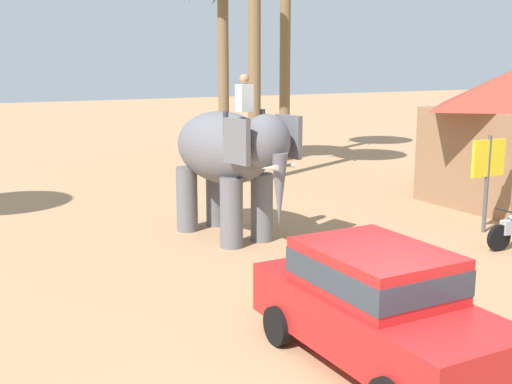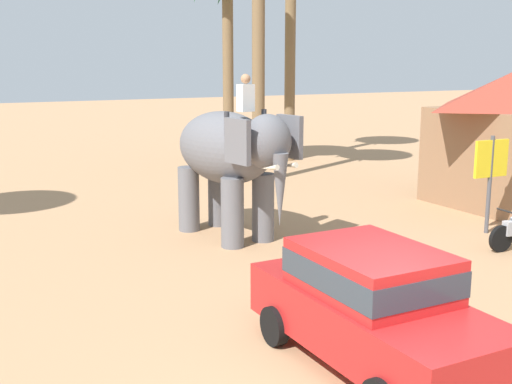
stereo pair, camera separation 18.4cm
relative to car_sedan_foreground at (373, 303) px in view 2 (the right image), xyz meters
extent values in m
cube|color=red|center=(0.00, -0.04, -0.25)|extent=(1.84, 4.16, 0.76)
cube|color=red|center=(0.00, 0.06, 0.45)|extent=(1.63, 2.15, 0.64)
cube|color=#2D3842|center=(0.00, 0.06, 0.45)|extent=(1.65, 2.17, 0.35)
cylinder|color=black|center=(0.89, -1.28, -0.63)|extent=(0.20, 0.61, 0.60)
cylinder|color=black|center=(0.81, 1.26, -0.63)|extent=(0.20, 0.61, 0.60)
cylinder|color=black|center=(-0.89, 1.20, -0.63)|extent=(0.20, 0.61, 0.60)
ellipsoid|color=slate|center=(0.91, 7.26, 1.22)|extent=(2.19, 3.36, 1.70)
cylinder|color=slate|center=(1.52, 6.44, -0.13)|extent=(0.52, 0.52, 1.60)
cylinder|color=slate|center=(0.66, 6.26, -0.13)|extent=(0.52, 0.52, 1.60)
cylinder|color=slate|center=(1.15, 8.26, -0.13)|extent=(0.52, 0.52, 1.60)
cylinder|color=slate|center=(0.29, 8.08, -0.13)|extent=(0.52, 0.52, 1.60)
ellipsoid|color=slate|center=(1.23, 5.67, 1.52)|extent=(1.28, 1.20, 1.20)
cube|color=slate|center=(1.92, 5.91, 1.57)|extent=(0.28, 0.81, 0.96)
cube|color=slate|center=(0.51, 5.62, 1.57)|extent=(0.28, 0.81, 0.96)
cone|color=slate|center=(1.32, 5.23, 0.52)|extent=(0.43, 0.43, 1.60)
cone|color=beige|center=(1.57, 5.33, 1.02)|extent=(0.23, 0.58, 0.21)
cone|color=beige|center=(1.06, 5.22, 1.02)|extent=(0.23, 0.58, 0.21)
cube|color=white|center=(1.08, 6.43, 2.42)|extent=(0.38, 0.30, 0.60)
sphere|color=#A87A56|center=(1.08, 6.43, 2.84)|extent=(0.22, 0.22, 0.22)
cylinder|color=#333338|center=(1.59, 6.53, 1.87)|extent=(0.12, 0.12, 0.55)
cylinder|color=#333338|center=(0.57, 6.32, 1.87)|extent=(0.12, 0.12, 0.55)
cylinder|color=black|center=(5.85, 3.31, -0.63)|extent=(0.60, 0.13, 0.60)
cylinder|color=black|center=(5.94, 3.30, -0.01)|extent=(0.07, 0.55, 0.04)
cylinder|color=brown|center=(4.71, 13.19, 3.71)|extent=(0.43, 0.43, 9.27)
cylinder|color=brown|center=(8.03, 17.05, 3.93)|extent=(0.44, 0.44, 9.73)
cylinder|color=brown|center=(4.90, 16.20, 2.70)|extent=(0.41, 0.41, 7.26)
cylinder|color=#4C4C51|center=(6.77, 4.65, 0.27)|extent=(0.10, 0.10, 2.40)
cube|color=yellow|center=(6.77, 4.65, 0.92)|extent=(1.00, 0.08, 0.90)
camera|label=1|loc=(-5.36, -6.95, 3.32)|focal=46.40mm
camera|label=2|loc=(-5.19, -7.03, 3.32)|focal=46.40mm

